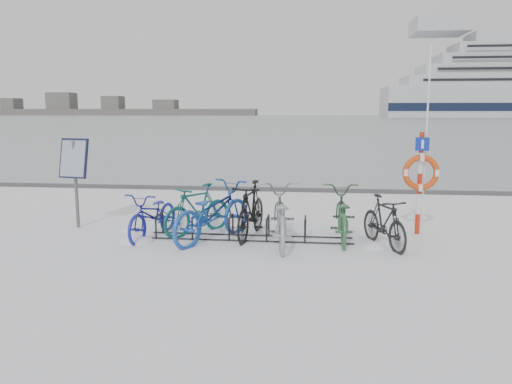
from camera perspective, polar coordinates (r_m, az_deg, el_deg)
name	(u,v)px	position (r m, az deg, el deg)	size (l,w,h in m)	color
ground	(249,239)	(9.75, -0.77, -5.37)	(900.00, 900.00, 0.00)	white
ice_sheet	(311,118)	(164.38, 6.30, 8.35)	(400.00, 298.00, 0.02)	#9BA6AF
quay_edge	(274,189)	(15.50, 2.05, 0.30)	(400.00, 0.25, 0.10)	#3F3F42
bike_rack	(249,230)	(9.71, -0.77, -4.34)	(4.00, 0.48, 0.46)	black
info_board	(74,164)	(11.12, -20.07, 3.05)	(0.67, 0.35, 1.90)	#595B5E
lifebuoy_station	(421,173)	(10.38, 18.33, 2.11)	(0.72, 0.22, 3.73)	red
shoreline	(93,110)	(296.22, -18.15, 8.87)	(180.00, 12.00, 9.50)	#525252
bike_0	(154,213)	(10.03, -11.63, -2.35)	(0.63, 1.82, 0.96)	#1B229A
bike_1	(198,208)	(10.15, -6.69, -1.83)	(0.49, 1.74, 1.04)	#105456
bike_2	(212,210)	(9.59, -5.01, -2.11)	(0.77, 2.20, 1.15)	#1C4CAA
bike_3	(251,209)	(9.81, -0.57, -1.90)	(0.53, 1.88, 1.13)	black
bike_4	(280,214)	(9.29, 2.73, -2.56)	(0.75, 2.15, 1.13)	gray
bike_5	(342,213)	(9.76, 9.75, -2.33)	(0.70, 2.01, 1.05)	#2F5C39
bike_6	(384,220)	(9.45, 14.43, -3.13)	(0.45, 1.61, 0.97)	black
snow_drifts	(237,239)	(9.71, -2.23, -5.44)	(5.65, 1.75, 0.22)	white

